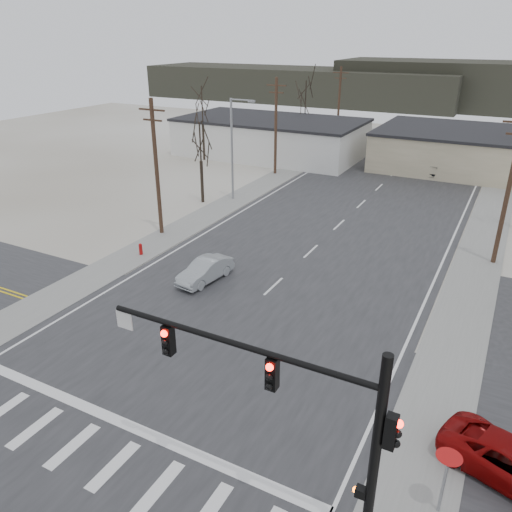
{
  "coord_description": "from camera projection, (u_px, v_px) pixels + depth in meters",
  "views": [
    {
      "loc": [
        11.58,
        -16.21,
        14.08
      ],
      "look_at": [
        -0.37,
        6.44,
        2.6
      ],
      "focal_mm": 35.0,
      "sensor_mm": 36.0,
      "label": 1
    }
  ],
  "objects": [
    {
      "name": "ground",
      "position": [
        200.0,
        356.0,
        23.78
      ],
      "size": [
        140.0,
        140.0,
        0.0
      ],
      "primitive_type": "plane",
      "color": "silver",
      "rests_on": "ground"
    },
    {
      "name": "upole_right_a",
      "position": [
        509.0,
        187.0,
        31.27
      ],
      "size": [
        2.2,
        0.3,
        10.0
      ],
      "color": "#452F20",
      "rests_on": "ground"
    },
    {
      "name": "tree_left_near",
      "position": [
        200.0,
        144.0,
        43.31
      ],
      "size": [
        3.3,
        3.3,
        7.35
      ],
      "color": "black",
      "rests_on": "ground"
    },
    {
      "name": "car_far_a",
      "position": [
        436.0,
        168.0,
        53.62
      ],
      "size": [
        3.04,
        5.47,
        1.5
      ],
      "primitive_type": "imported",
      "rotation": [
        0.0,
        0.0,
        2.95
      ],
      "color": "black",
      "rests_on": "main_road"
    },
    {
      "name": "fire_hydrant",
      "position": [
        141.0,
        249.0,
        34.39
      ],
      "size": [
        0.24,
        0.24,
        0.87
      ],
      "color": "#A50C0C",
      "rests_on": "ground"
    },
    {
      "name": "building_left_far",
      "position": [
        271.0,
        137.0,
        61.95
      ],
      "size": [
        22.3,
        12.3,
        4.5
      ],
      "color": "silver",
      "rests_on": "ground"
    },
    {
      "name": "upole_left_b",
      "position": [
        156.0,
        166.0,
        36.22
      ],
      "size": [
        2.2,
        0.3,
        10.0
      ],
      "color": "#452F20",
      "rests_on": "ground"
    },
    {
      "name": "tree_left_far",
      "position": [
        306.0,
        99.0,
        64.29
      ],
      "size": [
        3.96,
        3.96,
        8.82
      ],
      "color": "black",
      "rests_on": "ground"
    },
    {
      "name": "upole_left_d",
      "position": [
        339.0,
        103.0,
        68.5
      ],
      "size": [
        2.2,
        0.3,
        10.0
      ],
      "color": "#452F20",
      "rests_on": "ground"
    },
    {
      "name": "sidewalk_right",
      "position": [
        481.0,
        249.0,
        35.39
      ],
      "size": [
        3.0,
        90.0,
        0.06
      ],
      "primitive_type": "cube",
      "color": "gray",
      "rests_on": "ground"
    },
    {
      "name": "sedan_crossing",
      "position": [
        205.0,
        270.0,
        30.68
      ],
      "size": [
        1.96,
        4.26,
        1.35
      ],
      "primitive_type": "imported",
      "rotation": [
        0.0,
        0.0,
        -0.13
      ],
      "color": "#969CA0",
      "rests_on": "main_road"
    },
    {
      "name": "streetlight_main",
      "position": [
        234.0,
        144.0,
        44.05
      ],
      "size": [
        2.4,
        0.25,
        9.0
      ],
      "color": "gray",
      "rests_on": "ground"
    },
    {
      "name": "upole_left_c",
      "position": [
        276.0,
        125.0,
        52.36
      ],
      "size": [
        2.2,
        0.3,
        10.0
      ],
      "color": "#452F20",
      "rests_on": "ground"
    },
    {
      "name": "car_far_b",
      "position": [
        383.0,
        136.0,
        70.58
      ],
      "size": [
        2.17,
        4.31,
        1.41
      ],
      "primitive_type": "imported",
      "rotation": [
        0.0,
        0.0,
        0.13
      ],
      "color": "black",
      "rests_on": "main_road"
    },
    {
      "name": "tree_left_mid",
      "position": [
        202.0,
        106.0,
        58.01
      ],
      "size": [
        3.96,
        3.96,
        8.82
      ],
      "color": "black",
      "rests_on": "ground"
    },
    {
      "name": "yield_sign",
      "position": [
        448.0,
        464.0,
        15.21
      ],
      "size": [
        0.8,
        0.8,
        2.35
      ],
      "color": "gray",
      "rests_on": "ground"
    },
    {
      "name": "traffic_signal_mast",
      "position": [
        308.0,
        413.0,
        13.5
      ],
      "size": [
        8.95,
        0.43,
        7.2
      ],
      "color": "black",
      "rests_on": "ground"
    },
    {
      "name": "building_right_far",
      "position": [
        501.0,
        153.0,
        54.15
      ],
      "size": [
        26.3,
        14.3,
        4.3
      ],
      "color": "beige",
      "rests_on": "ground"
    },
    {
      "name": "cross_road",
      "position": [
        200.0,
        356.0,
        23.77
      ],
      "size": [
        90.0,
        10.0,
        0.04
      ],
      "primitive_type": "cube",
      "color": "#27282A",
      "rests_on": "ground"
    },
    {
      "name": "hill_left",
      "position": [
        297.0,
        85.0,
        111.5
      ],
      "size": [
        70.0,
        18.0,
        7.0
      ],
      "primitive_type": "cube",
      "color": "#333026",
      "rests_on": "ground"
    },
    {
      "name": "sidewalk_left",
      "position": [
        225.0,
        205.0,
        44.42
      ],
      "size": [
        3.0,
        90.0,
        0.06
      ],
      "primitive_type": "cube",
      "color": "gray",
      "rests_on": "ground"
    },
    {
      "name": "main_road",
      "position": [
        316.0,
        247.0,
        35.87
      ],
      "size": [
        18.0,
        110.0,
        0.05
      ],
      "primitive_type": "cube",
      "color": "#27282A",
      "rests_on": "ground"
    }
  ]
}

